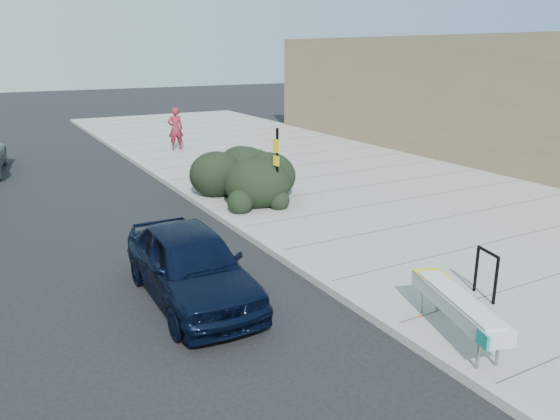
{
  "coord_description": "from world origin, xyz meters",
  "views": [
    {
      "loc": [
        -5.7,
        -8.26,
        4.6
      ],
      "look_at": [
        0.26,
        2.37,
        1.0
      ],
      "focal_mm": 35.0,
      "sensor_mm": 36.0,
      "label": 1
    }
  ],
  "objects_px": {
    "sign_post": "(277,164)",
    "pedestrian": "(175,129)",
    "bench": "(458,305)",
    "sedan_navy": "(191,264)",
    "bike_rack": "(486,269)"
  },
  "relations": [
    {
      "from": "sign_post",
      "to": "pedestrian",
      "type": "height_order",
      "value": "sign_post"
    },
    {
      "from": "bike_rack",
      "to": "sedan_navy",
      "type": "bearing_deg",
      "value": 161.74
    },
    {
      "from": "sedan_navy",
      "to": "sign_post",
      "type": "bearing_deg",
      "value": 45.82
    },
    {
      "from": "pedestrian",
      "to": "sign_post",
      "type": "bearing_deg",
      "value": 90.27
    },
    {
      "from": "bench",
      "to": "pedestrian",
      "type": "xyz_separation_m",
      "value": [
        1.71,
        18.58,
        0.4
      ]
    },
    {
      "from": "sign_post",
      "to": "bike_rack",
      "type": "bearing_deg",
      "value": -95.63
    },
    {
      "from": "sign_post",
      "to": "pedestrian",
      "type": "xyz_separation_m",
      "value": [
        0.68,
        10.79,
        -0.38
      ]
    },
    {
      "from": "sign_post",
      "to": "sedan_navy",
      "type": "relative_size",
      "value": 0.56
    },
    {
      "from": "bench",
      "to": "bike_rack",
      "type": "height_order",
      "value": "bike_rack"
    },
    {
      "from": "bench",
      "to": "sedan_navy",
      "type": "distance_m",
      "value": 4.81
    },
    {
      "from": "bench",
      "to": "sign_post",
      "type": "distance_m",
      "value": 7.89
    },
    {
      "from": "bike_rack",
      "to": "sign_post",
      "type": "bearing_deg",
      "value": 107.93
    },
    {
      "from": "sign_post",
      "to": "pedestrian",
      "type": "distance_m",
      "value": 10.82
    },
    {
      "from": "sign_post",
      "to": "pedestrian",
      "type": "relative_size",
      "value": 1.22
    },
    {
      "from": "bench",
      "to": "sedan_navy",
      "type": "relative_size",
      "value": 0.57
    }
  ]
}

